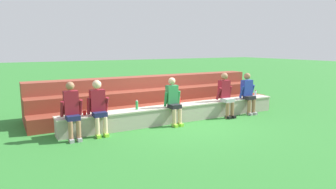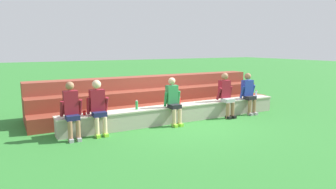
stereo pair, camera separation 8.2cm
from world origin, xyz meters
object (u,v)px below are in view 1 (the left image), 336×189
at_px(person_left_of_center, 98,105).
at_px(person_center, 173,100).
at_px(water_bottle_near_left, 179,101).
at_px(person_right_of_center, 226,93).
at_px(person_far_left, 72,109).
at_px(water_bottle_mid_left, 137,105).
at_px(water_bottle_mid_right, 255,93).
at_px(person_far_right, 248,92).
at_px(plastic_cup_left_end, 84,113).

xyz_separation_m(person_left_of_center, person_center, (2.17, -0.06, -0.04)).
bearing_deg(water_bottle_near_left, person_right_of_center, -7.91).
bearing_deg(person_far_left, water_bottle_mid_left, 8.69).
bearing_deg(water_bottle_mid_left, person_center, -14.63).
bearing_deg(water_bottle_mid_right, person_far_right, -159.31).
bearing_deg(person_far_left, water_bottle_near_left, 4.82).
height_order(person_far_right, water_bottle_mid_right, person_far_right).
xyz_separation_m(person_far_left, water_bottle_mid_right, (6.32, 0.25, -0.13)).
distance_m(person_far_right, water_bottle_mid_right, 0.61).
height_order(person_far_left, person_far_right, person_far_left).
xyz_separation_m(water_bottle_near_left, plastic_cup_left_end, (-2.84, 0.02, -0.05)).
relative_size(person_right_of_center, water_bottle_near_left, 5.91).
bearing_deg(person_far_right, plastic_cup_left_end, 177.34).
bearing_deg(person_left_of_center, plastic_cup_left_end, 143.13).
relative_size(water_bottle_mid_left, water_bottle_mid_right, 1.10).
height_order(person_center, person_right_of_center, person_right_of_center).
bearing_deg(person_right_of_center, plastic_cup_left_end, 176.83).
distance_m(person_right_of_center, water_bottle_mid_right, 1.54).
distance_m(person_left_of_center, water_bottle_near_left, 2.55).
relative_size(person_far_left, person_far_right, 1.03).
relative_size(person_right_of_center, plastic_cup_left_end, 12.07).
height_order(water_bottle_mid_left, plastic_cup_left_end, water_bottle_mid_left).
height_order(person_far_left, person_center, person_far_left).
xyz_separation_m(person_far_right, water_bottle_near_left, (-2.56, 0.23, -0.12)).
bearing_deg(water_bottle_mid_left, person_far_right, -3.42).
distance_m(person_left_of_center, water_bottle_mid_left, 1.18).
bearing_deg(person_right_of_center, person_far_left, -179.43).
height_order(person_right_of_center, water_bottle_near_left, person_right_of_center).
distance_m(water_bottle_mid_right, water_bottle_near_left, 3.12).
bearing_deg(water_bottle_mid_left, plastic_cup_left_end, 179.41).
distance_m(person_left_of_center, plastic_cup_left_end, 0.43).
distance_m(person_center, water_bottle_mid_right, 3.48).
bearing_deg(water_bottle_near_left, person_left_of_center, -175.39).
bearing_deg(person_far_left, plastic_cup_left_end, 38.73).
xyz_separation_m(person_center, water_bottle_mid_right, (3.47, 0.24, -0.11)).
bearing_deg(person_center, person_far_right, 0.63).
xyz_separation_m(person_left_of_center, water_bottle_mid_left, (1.15, 0.21, -0.14)).
xyz_separation_m(person_far_right, water_bottle_mid_left, (-3.94, 0.24, -0.11)).
relative_size(water_bottle_near_left, plastic_cup_left_end, 2.04).
height_order(person_left_of_center, person_far_right, person_left_of_center).
bearing_deg(person_left_of_center, water_bottle_near_left, 4.61).
height_order(person_left_of_center, water_bottle_mid_right, person_left_of_center).
bearing_deg(water_bottle_near_left, plastic_cup_left_end, 179.53).
bearing_deg(water_bottle_near_left, person_far_right, -5.08).
relative_size(person_far_left, water_bottle_mid_left, 5.48).
bearing_deg(water_bottle_near_left, water_bottle_mid_left, 179.67).
bearing_deg(water_bottle_mid_left, person_left_of_center, -169.53).
bearing_deg(person_far_left, water_bottle_mid_right, 2.29).
relative_size(person_far_left, person_right_of_center, 1.00).
bearing_deg(person_far_left, person_left_of_center, 5.60).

